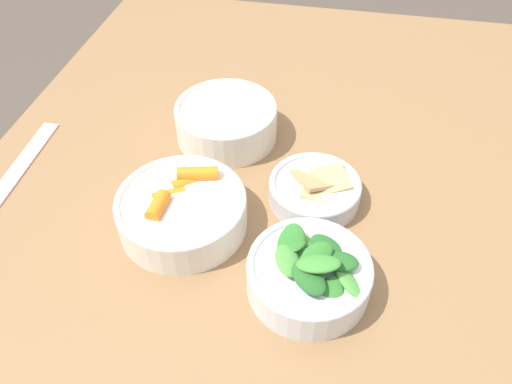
{
  "coord_description": "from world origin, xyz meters",
  "views": [
    {
      "loc": [
        -0.6,
        -0.06,
        1.29
      ],
      "look_at": [
        -0.09,
        0.04,
        0.77
      ],
      "focal_mm": 35.0,
      "sensor_mm": 36.0,
      "label": 1
    }
  ],
  "objects_px": {
    "bowl_greens": "(310,273)",
    "ruler": "(5,187)",
    "bowl_cookies": "(315,189)",
    "bowl_carrots": "(182,210)",
    "bowl_beans_hotdog": "(226,122)"
  },
  "relations": [
    {
      "from": "bowl_carrots",
      "to": "bowl_cookies",
      "type": "relative_size",
      "value": 1.33
    },
    {
      "from": "bowl_greens",
      "to": "ruler",
      "type": "distance_m",
      "value": 0.5
    },
    {
      "from": "bowl_greens",
      "to": "bowl_cookies",
      "type": "relative_size",
      "value": 1.15
    },
    {
      "from": "bowl_cookies",
      "to": "ruler",
      "type": "xyz_separation_m",
      "value": [
        -0.07,
        0.48,
        -0.02
      ]
    },
    {
      "from": "bowl_greens",
      "to": "bowl_beans_hotdog",
      "type": "distance_m",
      "value": 0.34
    },
    {
      "from": "bowl_greens",
      "to": "ruler",
      "type": "relative_size",
      "value": 0.49
    },
    {
      "from": "bowl_carrots",
      "to": "ruler",
      "type": "height_order",
      "value": "bowl_carrots"
    },
    {
      "from": "bowl_beans_hotdog",
      "to": "ruler",
      "type": "distance_m",
      "value": 0.37
    },
    {
      "from": "bowl_cookies",
      "to": "bowl_beans_hotdog",
      "type": "bearing_deg",
      "value": 53.69
    },
    {
      "from": "bowl_carrots",
      "to": "bowl_beans_hotdog",
      "type": "xyz_separation_m",
      "value": [
        0.21,
        -0.01,
        -0.0
      ]
    },
    {
      "from": "ruler",
      "to": "bowl_carrots",
      "type": "bearing_deg",
      "value": -93.63
    },
    {
      "from": "bowl_carrots",
      "to": "bowl_greens",
      "type": "height_order",
      "value": "bowl_greens"
    },
    {
      "from": "ruler",
      "to": "bowl_beans_hotdog",
      "type": "bearing_deg",
      "value": -58.49
    },
    {
      "from": "bowl_greens",
      "to": "bowl_beans_hotdog",
      "type": "relative_size",
      "value": 0.92
    },
    {
      "from": "bowl_beans_hotdog",
      "to": "bowl_cookies",
      "type": "relative_size",
      "value": 1.25
    }
  ]
}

